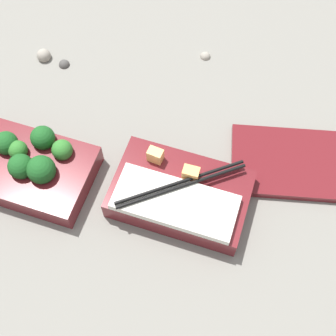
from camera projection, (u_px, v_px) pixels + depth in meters
ground_plane at (113, 184)px, 0.74m from camera, size 3.00×3.00×0.00m
bento_tray_vegetable at (27, 165)px, 0.72m from camera, size 0.20×0.13×0.07m
bento_tray_rice at (180, 195)px, 0.70m from camera, size 0.20×0.13×0.06m
bento_lid at (294, 163)px, 0.75m from camera, size 0.22×0.17×0.01m
pebble_0 at (205, 55)px, 0.86m from camera, size 0.02×0.02×0.02m
pebble_1 at (44, 56)px, 0.86m from camera, size 0.03×0.03×0.03m
pebble_2 at (64, 63)px, 0.85m from camera, size 0.02×0.02×0.02m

